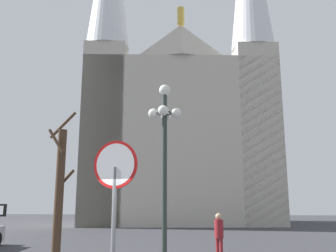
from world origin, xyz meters
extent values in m
cube|color=#BCB5A5|center=(-1.22, 32.97, 7.76)|extent=(19.89, 15.34, 15.52)
pyramid|color=#BCB5A5|center=(-0.45, 27.57, 17.27)|extent=(6.61, 2.88, 3.50)
cylinder|color=gold|center=(-0.45, 27.57, 19.92)|extent=(0.70, 0.70, 1.80)
cube|color=#BCB5A5|center=(-7.71, 27.48, 8.44)|extent=(4.36, 4.36, 16.89)
cube|color=#BCB5A5|center=(6.55, 29.50, 8.44)|extent=(4.36, 4.36, 16.89)
cylinder|color=slate|center=(0.54, 1.08, 1.36)|extent=(0.08, 0.08, 2.72)
cylinder|color=red|center=(0.54, 1.08, 2.77)|extent=(0.87, 0.24, 0.89)
cylinder|color=white|center=(0.54, 1.06, 2.77)|extent=(0.76, 0.18, 0.78)
cylinder|color=#2D3833|center=(0.81, 5.97, 2.75)|extent=(0.16, 0.16, 5.51)
sphere|color=white|center=(0.81, 5.97, 5.69)|extent=(0.37, 0.37, 0.37)
sphere|color=white|center=(1.18, 5.97, 4.91)|extent=(0.33, 0.33, 0.33)
cylinder|color=#2D3833|center=(0.99, 5.97, 4.91)|extent=(0.05, 0.37, 0.05)
sphere|color=white|center=(0.81, 6.34, 4.91)|extent=(0.33, 0.33, 0.33)
cylinder|color=#2D3833|center=(0.81, 6.15, 4.91)|extent=(0.37, 0.05, 0.05)
sphere|color=white|center=(0.44, 5.97, 4.91)|extent=(0.33, 0.33, 0.33)
cylinder|color=#2D3833|center=(0.62, 5.97, 4.91)|extent=(0.05, 0.37, 0.05)
sphere|color=white|center=(0.81, 5.60, 4.91)|extent=(0.33, 0.33, 0.33)
cylinder|color=#2D3833|center=(0.81, 5.78, 4.91)|extent=(0.37, 0.05, 0.05)
cylinder|color=#473323|center=(-3.25, 7.49, 2.38)|extent=(0.32, 0.32, 4.76)
cylinder|color=#473323|center=(-3.16, 7.81, 2.95)|extent=(0.74, 0.32, 0.69)
cylinder|color=#473323|center=(-3.34, 7.17, 4.27)|extent=(0.76, 0.32, 0.97)
cylinder|color=#473323|center=(-3.42, 7.89, 5.03)|extent=(0.92, 0.47, 1.12)
cylinder|color=maroon|center=(2.54, 8.14, 0.42)|extent=(0.12, 0.12, 0.84)
cylinder|color=maroon|center=(2.41, 8.23, 0.42)|extent=(0.12, 0.12, 0.84)
cylinder|color=maroon|center=(2.48, 8.19, 1.16)|extent=(0.32, 0.32, 0.63)
sphere|color=tan|center=(2.48, 8.19, 1.59)|extent=(0.23, 0.23, 0.23)
camera|label=1|loc=(2.33, -5.56, 2.08)|focal=39.55mm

